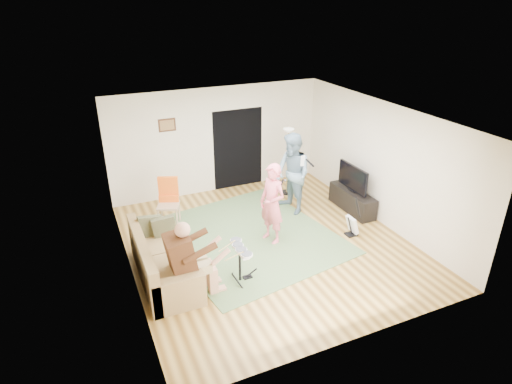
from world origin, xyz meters
The scene contains 19 objects.
floor centered at (0.00, 0.00, 0.00)m, with size 6.00×6.00×0.00m, color brown.
walls centered at (0.00, 0.00, 1.35)m, with size 5.50×6.00×2.70m, color silver, non-canonical shape.
ceiling centered at (0.00, 0.00, 2.70)m, with size 6.00×6.00×0.00m, color white.
window_blinds centered at (-2.74, 0.20, 1.55)m, with size 2.05×2.05×0.00m, color brown.
doorway centered at (0.55, 2.99, 1.05)m, with size 2.10×2.10×0.00m, color black.
picture_frame centered at (-1.25, 2.99, 1.90)m, with size 0.42×0.03×0.32m, color #3F2314.
area_rug centered at (-0.27, 0.41, 0.01)m, with size 3.29×3.69×0.02m, color #527145.
sofa centered at (-2.30, -0.30, 0.29)m, with size 0.89×2.17×0.88m.
drummer centered at (-1.86, -0.95, 0.55)m, with size 0.92×0.51×1.41m.
drum_kit centered at (-1.00, -0.95, 0.32)m, with size 0.40×0.71×0.73m.
singer centered at (0.13, 0.08, 0.85)m, with size 0.62×0.41×1.71m, color #EB6679.
microphone centered at (0.33, 0.08, 1.28)m, with size 0.06×0.06×0.24m, color black, non-canonical shape.
guitarist centered at (1.14, 1.10, 0.96)m, with size 0.93×0.72×1.91m, color #6E8BA1.
guitar_held centered at (1.34, 1.10, 1.30)m, with size 0.12×0.60×0.26m, color white, non-canonical shape.
guitar_spare centered at (1.80, -0.43, 0.25)m, with size 0.32×0.29×0.89m.
torchiere_lamp centered at (1.52, 2.05, 1.19)m, with size 0.31×0.31×1.73m.
dining_chair centered at (-1.68, 1.64, 0.39)m, with size 0.60×0.63×1.09m.
tv_cabinet centered at (2.50, 0.56, 0.25)m, with size 0.40×1.40×0.50m, color black.
television centered at (2.45, 0.56, 0.85)m, with size 0.06×1.03×0.58m, color black.
Camera 1 is at (-3.32, -6.88, 4.74)m, focal length 30.00 mm.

